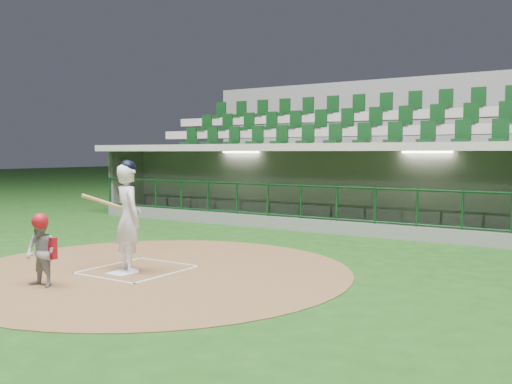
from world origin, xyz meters
The scene contains 8 objects.
ground centered at (0.00, 0.00, 0.00)m, with size 120.00×120.00×0.00m, color #174212.
dirt_circle centered at (0.30, -0.20, 0.01)m, with size 7.20×7.20×0.01m, color brown.
home_plate centered at (0.00, -0.70, 0.02)m, with size 0.43×0.43×0.02m, color silver.
batter_box_chalk centered at (0.00, -0.30, 0.02)m, with size 1.55×1.80×0.01m.
dugout_structure centered at (0.14, 7.83, 0.96)m, with size 16.40×3.70×3.00m.
seating_deck centered at (0.00, 10.91, 1.42)m, with size 17.00×6.72×5.15m.
batter centered at (-0.05, -0.47, 1.01)m, with size 0.96×1.00×2.02m.
catcher centered at (-0.36, -2.08, 0.60)m, with size 0.57×0.46×1.19m.
Camera 1 is at (7.44, -7.78, 2.17)m, focal length 40.00 mm.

